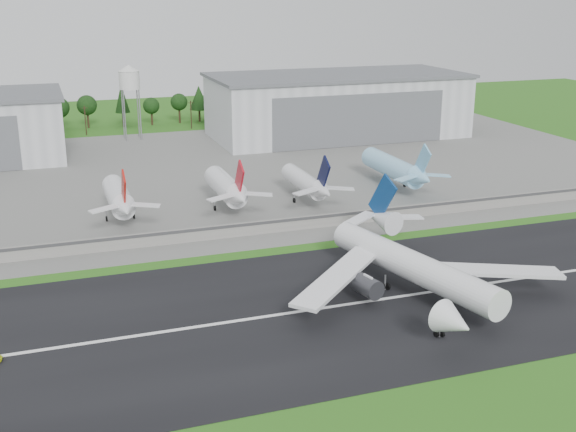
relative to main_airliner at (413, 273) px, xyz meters
name	(u,v)px	position (x,y,z in m)	size (l,w,h in m)	color
ground	(307,337)	(-25.37, -9.58, -4.89)	(600.00, 600.00, 0.00)	#255F16
runway	(288,313)	(-25.37, 0.42, -4.84)	(320.00, 60.00, 0.10)	black
runway_centerline	(288,313)	(-25.37, 0.42, -4.78)	(220.00, 1.00, 0.02)	white
apron	(176,176)	(-25.37, 110.42, -4.84)	(320.00, 150.00, 0.10)	slate
blast_fence	(227,231)	(-25.37, 45.41, -3.09)	(240.00, 0.61, 3.50)	gray
hangar_east	(337,105)	(49.63, 155.34, 7.73)	(102.00, 47.00, 25.20)	silver
water_tower	(129,77)	(-30.37, 175.42, 19.66)	(8.40, 8.40, 29.40)	#99999E
utility_poles	(140,132)	(-25.37, 190.42, -4.89)	(230.00, 3.00, 12.00)	black
treeline	(135,126)	(-25.37, 205.42, -4.89)	(320.00, 16.00, 22.00)	black
main_airliner	(413,273)	(0.00, 0.00, 0.00)	(55.81, 58.76, 18.17)	white
parked_jet_red_a	(120,199)	(-47.93, 67.00, 1.36)	(7.36, 31.29, 16.77)	white
parked_jet_red_b	(228,188)	(-19.24, 67.01, 1.47)	(7.36, 31.29, 16.88)	white
parked_jet_navy	(308,183)	(3.60, 66.93, 0.97)	(7.36, 31.29, 16.35)	silver
parked_jet_skyblue	(397,169)	(34.00, 72.02, 1.48)	(7.36, 37.29, 16.95)	#8ECEF5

